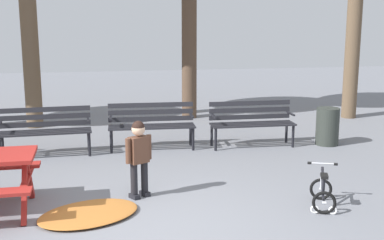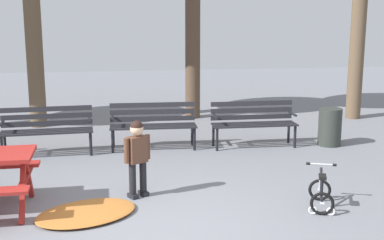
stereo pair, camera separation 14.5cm
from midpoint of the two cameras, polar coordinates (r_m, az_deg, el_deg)
ground at (r=5.96m, az=-4.97°, el=-12.55°), size 36.00×36.00×0.00m
park_bench_left at (r=9.36m, az=-15.61°, el=-0.73°), size 1.62×0.53×0.85m
park_bench_right at (r=9.47m, az=-3.98°, el=-0.19°), size 1.62×0.53×0.85m
park_bench_far_right at (r=9.69m, az=7.35°, el=0.01°), size 1.61×0.48×0.85m
child_standing at (r=6.88m, az=-5.60°, el=-3.67°), size 0.36×0.27×1.07m
kids_bicycle at (r=6.81m, az=14.96°, el=-7.96°), size 0.51×0.63×0.54m
leaf_pile at (r=6.52m, az=-11.19°, el=-10.22°), size 1.54×1.35×0.07m
trash_bin at (r=10.07m, az=15.69°, el=-0.76°), size 0.44×0.44×0.72m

